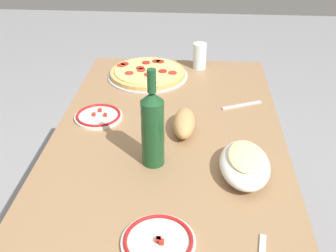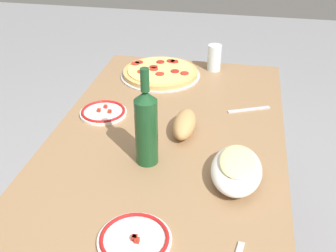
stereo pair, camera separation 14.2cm
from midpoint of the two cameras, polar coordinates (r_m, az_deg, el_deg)
dining_table at (r=1.50m, az=2.71°, el=-5.12°), size 1.33×0.80×0.73m
pepperoni_pizza at (r=1.85m, az=1.14°, el=7.38°), size 0.36×0.36×0.03m
baked_pasta_dish at (r=1.23m, az=12.79°, el=-5.82°), size 0.24×0.15×0.08m
wine_bottle at (r=1.22m, az=0.26°, el=-0.13°), size 0.07×0.07×0.32m
water_glass at (r=1.91m, az=8.60°, el=9.31°), size 0.06×0.06×0.12m
side_plate_near at (r=1.55m, az=-6.41°, el=1.86°), size 0.18×0.18×0.02m
side_plate_far at (r=1.04m, az=-0.66°, el=-15.61°), size 0.18×0.18×0.02m
bread_loaf at (r=1.42m, az=5.15°, el=0.19°), size 0.18×0.08×0.07m
fork_left at (r=1.62m, az=13.65°, el=2.16°), size 0.08×0.16×0.00m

